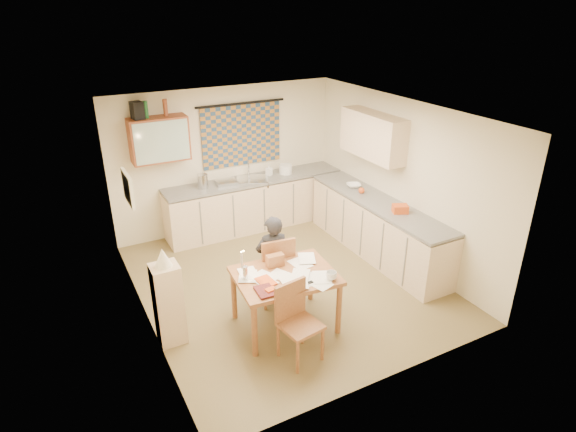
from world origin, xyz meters
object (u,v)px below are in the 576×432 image
stove (419,255)px  shelf_stand (169,304)px  dining_table (285,300)px  chair_far (274,280)px  person (273,260)px  counter_right (377,228)px  counter_back (257,203)px

stove → shelf_stand: bearing=174.0°
dining_table → chair_far: size_ratio=1.28×
chair_far → person: 0.33m
chair_far → shelf_stand: 1.51m
counter_right → stove: 0.98m
stove → person: (-2.08, 0.54, 0.19)m
counter_right → dining_table: size_ratio=2.29×
counter_back → counter_right: same height
shelf_stand → dining_table: bearing=-15.6°
chair_far → person: bearing=38.5°
counter_right → shelf_stand: shelf_stand is taller
counter_back → counter_right: 2.24m
counter_back → stove: counter_back is taller
dining_table → person: person is taller
person → shelf_stand: (-1.46, -0.17, -0.12)m
dining_table → chair_far: 0.59m
chair_far → shelf_stand: shelf_stand is taller
dining_table → chair_far: chair_far is taller
counter_back → stove: bearing=-65.9°
dining_table → shelf_stand: (-1.36, 0.38, 0.14)m
counter_back → shelf_stand: size_ratio=3.17×
dining_table → person: 0.62m
counter_right → dining_table: 2.40m
counter_back → shelf_stand: 3.35m
person → stove: bearing=174.3°
shelf_stand → counter_right: bearing=9.8°
dining_table → person: bearing=84.4°
stove → chair_far: size_ratio=0.89×
counter_back → dining_table: (-0.92, -2.84, -0.07)m
counter_back → chair_far: bearing=-109.2°
shelf_stand → chair_far: bearing=7.2°
counter_back → dining_table: counter_back is taller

